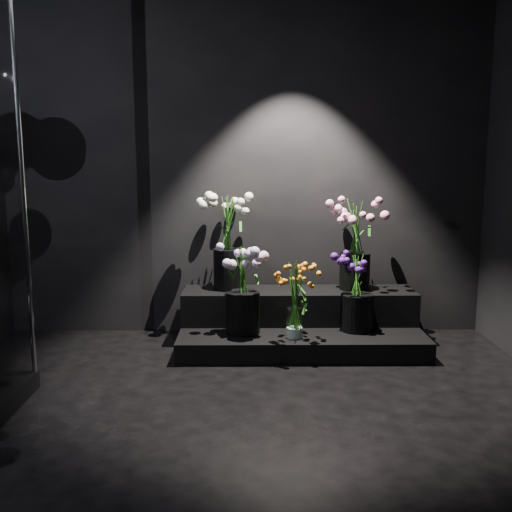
{
  "coord_description": "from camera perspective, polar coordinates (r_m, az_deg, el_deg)",
  "views": [
    {
      "loc": [
        0.05,
        -2.77,
        1.44
      ],
      "look_at": [
        0.08,
        1.2,
        0.78
      ],
      "focal_mm": 40.0,
      "sensor_mm": 36.0,
      "label": 1
    }
  ],
  "objects": [
    {
      "name": "floor",
      "position": [
        3.12,
        -1.36,
        -18.06
      ],
      "size": [
        4.0,
        4.0,
        0.0
      ],
      "primitive_type": "plane",
      "color": "black",
      "rests_on": "ground"
    },
    {
      "name": "wall_back",
      "position": [
        4.77,
        -1.07,
        8.88
      ],
      "size": [
        4.0,
        0.0,
        4.0
      ],
      "primitive_type": "plane",
      "rotation": [
        1.57,
        0.0,
        0.0
      ],
      "color": "black",
      "rests_on": "floor"
    },
    {
      "name": "wall_front",
      "position": [
        0.78,
        -3.96,
        6.57
      ],
      "size": [
        4.0,
        0.0,
        4.0
      ],
      "primitive_type": "plane",
      "rotation": [
        -1.57,
        0.0,
        0.0
      ],
      "color": "black",
      "rests_on": "floor"
    },
    {
      "name": "display_riser",
      "position": [
        4.59,
        4.36,
        -6.67
      ],
      "size": [
        1.87,
        0.83,
        0.42
      ],
      "color": "black",
      "rests_on": "floor"
    },
    {
      "name": "bouquet_orange_bells",
      "position": [
        4.19,
        3.89,
        -4.31
      ],
      "size": [
        0.37,
        0.37,
        0.56
      ],
      "rotation": [
        0.0,
        0.0,
        -0.37
      ],
      "color": "white",
      "rests_on": "display_riser"
    },
    {
      "name": "bouquet_lilac",
      "position": [
        4.28,
        -1.33,
        -2.79
      ],
      "size": [
        0.41,
        0.41,
        0.65
      ],
      "rotation": [
        0.0,
        0.0,
        0.03
      ],
      "color": "black",
      "rests_on": "display_riser"
    },
    {
      "name": "bouquet_purple",
      "position": [
        4.43,
        10.08,
        -3.42
      ],
      "size": [
        0.35,
        0.35,
        0.59
      ],
      "rotation": [
        0.0,
        0.0,
        0.19
      ],
      "color": "black",
      "rests_on": "display_riser"
    },
    {
      "name": "bouquet_cream_roses",
      "position": [
        4.59,
        -2.78,
        2.21
      ],
      "size": [
        0.44,
        0.44,
        0.79
      ],
      "rotation": [
        0.0,
        0.0,
        -0.2
      ],
      "color": "black",
      "rests_on": "display_riser"
    },
    {
      "name": "bouquet_pink_roses",
      "position": [
        4.66,
        9.93,
        1.86
      ],
      "size": [
        0.51,
        0.51,
        0.74
      ],
      "rotation": [
        0.0,
        0.0,
        -0.37
      ],
      "color": "black",
      "rests_on": "display_riser"
    }
  ]
}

